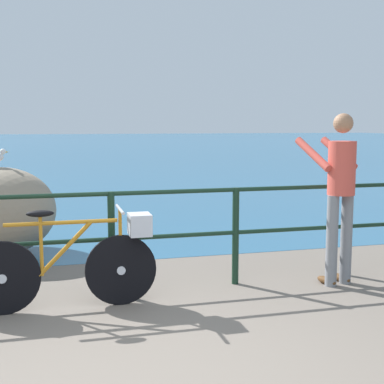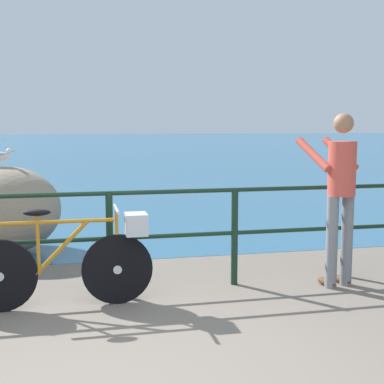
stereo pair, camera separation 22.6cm
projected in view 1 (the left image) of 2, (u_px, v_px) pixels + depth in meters
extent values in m
cube|color=#6B6056|center=(65.00, 165.00, 22.60)|extent=(120.00, 120.00, 0.10)
cube|color=#285B7F|center=(57.00, 142.00, 49.62)|extent=(120.00, 90.00, 0.01)
cylinder|color=black|center=(112.00, 243.00, 5.23)|extent=(0.07, 0.07, 1.02)
cylinder|color=black|center=(236.00, 236.00, 5.55)|extent=(0.07, 0.07, 1.02)
cylinder|color=black|center=(346.00, 230.00, 5.88)|extent=(0.07, 0.07, 1.02)
cylinder|color=black|center=(111.00, 194.00, 5.17)|extent=(7.72, 0.04, 0.04)
cylinder|color=black|center=(112.00, 239.00, 5.22)|extent=(7.72, 0.04, 0.04)
cylinder|color=black|center=(2.00, 278.00, 4.66)|extent=(0.66, 0.04, 0.66)
cylinder|color=#B7BCC6|center=(2.00, 278.00, 4.66)|extent=(0.08, 0.06, 0.08)
cylinder|color=black|center=(121.00, 270.00, 4.93)|extent=(0.66, 0.04, 0.66)
cylinder|color=#B7BCC6|center=(121.00, 270.00, 4.93)|extent=(0.08, 0.06, 0.08)
cylinder|color=#B27219|center=(62.00, 223.00, 4.73)|extent=(0.99, 0.04, 0.04)
cylinder|color=#B27219|center=(65.00, 248.00, 4.77)|extent=(0.50, 0.04, 0.50)
cylinder|color=#B27219|center=(41.00, 246.00, 4.71)|extent=(0.03, 0.03, 0.53)
ellipsoid|color=black|center=(40.00, 214.00, 4.68)|extent=(0.24, 0.10, 0.06)
cylinder|color=#B27219|center=(120.00, 240.00, 4.89)|extent=(0.03, 0.03, 0.57)
cylinder|color=#B7BCC6|center=(120.00, 209.00, 4.86)|extent=(0.03, 0.48, 0.03)
cube|color=#B7BCC6|center=(140.00, 224.00, 4.92)|extent=(0.20, 0.24, 0.20)
cylinder|color=slate|center=(332.00, 241.00, 5.48)|extent=(0.12, 0.12, 0.95)
ellipsoid|color=#513319|center=(326.00, 280.00, 5.59)|extent=(0.16, 0.28, 0.08)
cylinder|color=slate|center=(346.00, 239.00, 5.58)|extent=(0.12, 0.12, 0.95)
ellipsoid|color=#513319|center=(341.00, 278.00, 5.69)|extent=(0.16, 0.28, 0.08)
cylinder|color=#CC4C3F|center=(342.00, 168.00, 5.44)|extent=(0.28, 0.28, 0.55)
sphere|color=#9E7051|center=(343.00, 123.00, 5.38)|extent=(0.20, 0.20, 0.20)
cylinder|color=#CC4C3F|center=(313.00, 154.00, 5.54)|extent=(0.20, 0.52, 0.34)
cylinder|color=#CC4C3F|center=(339.00, 153.00, 5.71)|extent=(0.20, 0.52, 0.34)
ellipsoid|color=gray|center=(1.00, 211.00, 6.84)|extent=(1.39, 1.42, 1.13)
sphere|color=white|center=(3.00, 152.00, 6.83)|extent=(0.08, 0.08, 0.08)
cone|color=gold|center=(7.00, 152.00, 6.85)|extent=(0.05, 0.03, 0.02)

